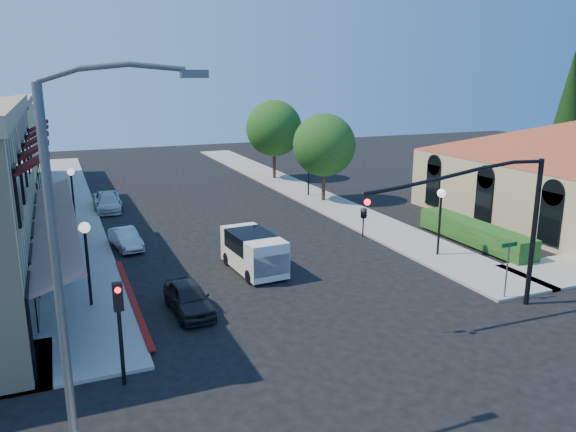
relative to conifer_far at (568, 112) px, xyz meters
name	(u,v)px	position (x,y,z in m)	size (l,w,h in m)	color
ground	(377,357)	(-28.00, -18.00, -6.36)	(120.00, 120.00, 0.00)	black
sidewalk_left	(69,207)	(-36.75, 9.00, -6.30)	(3.50, 50.00, 0.12)	gray
sidewalk_right	(296,189)	(-19.25, 9.00, -6.30)	(3.50, 50.00, 0.12)	gray
curb_red_strip	(132,301)	(-34.90, -10.00, -6.36)	(0.25, 10.00, 0.06)	maroon
hedge	(473,244)	(-16.30, -9.00, -6.36)	(1.40, 8.00, 1.10)	#144815
conifer_far	(568,112)	(0.00, 0.00, 0.00)	(3.20, 3.20, 11.00)	#362415
street_tree_a	(324,145)	(-19.20, 4.00, -2.17)	(4.56, 4.56, 6.48)	#362415
street_tree_b	(274,128)	(-19.20, 14.00, -1.82)	(4.94, 4.94, 7.02)	#362415
signal_mast_arm	(494,212)	(-22.14, -16.50, -2.27)	(8.01, 0.39, 6.00)	black
secondary_signal	(119,315)	(-36.00, -16.59, -4.04)	(0.28, 0.42, 3.32)	black
cobra_streetlight	(73,258)	(-37.15, -20.00, -1.09)	(3.60, 0.25, 9.31)	#595B5E
street_name_sign	(508,261)	(-20.50, -15.80, -4.66)	(0.80, 0.06, 2.50)	#595B5E
lamppost_left_near	(86,243)	(-36.50, -10.00, -3.62)	(0.44, 0.44, 3.57)	black
lamppost_left_far	(72,182)	(-36.50, 4.00, -3.62)	(0.44, 0.44, 3.57)	black
lamppost_right_near	(441,205)	(-19.50, -10.00, -3.62)	(0.44, 0.44, 3.57)	black
lamppost_right_far	(309,161)	(-19.50, 6.00, -3.62)	(0.44, 0.44, 3.57)	black
white_van	(254,250)	(-29.00, -8.46, -5.29)	(2.08, 4.28, 1.85)	silver
parked_car_a	(189,298)	(-32.96, -12.00, -5.75)	(1.43, 3.56, 1.21)	black
parked_car_b	(126,239)	(-34.20, -2.36, -5.82)	(1.15, 3.31, 1.09)	#ABAEB0
parked_car_c	(109,203)	(-34.20, 7.00, -5.80)	(1.56, 3.84, 1.12)	silver
parked_car_d	(107,200)	(-34.20, 8.00, -5.81)	(1.84, 3.99, 1.11)	#AFB2B4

